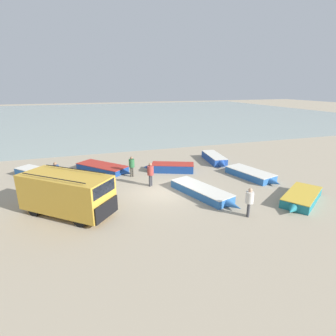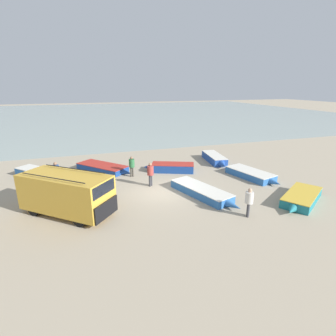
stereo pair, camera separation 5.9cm
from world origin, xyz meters
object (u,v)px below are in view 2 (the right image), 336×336
at_px(fisherman_0, 249,200).
at_px(fishing_rowboat_5, 301,198).
at_px(fishing_rowboat_0, 171,167).
at_px(parked_van, 67,193).
at_px(fisherman_2, 132,165).
at_px(fishing_rowboat_3, 103,168).
at_px(fishing_rowboat_2, 202,192).
at_px(fisherman_3, 56,172).
at_px(fishing_rowboat_6, 251,174).
at_px(fishing_rowboat_1, 215,159).
at_px(fisherman_1, 150,172).
at_px(fishing_rowboat_4, 34,172).

bearing_deg(fisherman_0, fishing_rowboat_5, -132.47).
bearing_deg(fisherman_0, fishing_rowboat_0, -40.63).
relative_size(parked_van, fisherman_0, 3.16).
relative_size(fisherman_0, fisherman_2, 1.01).
xyz_separation_m(fishing_rowboat_3, fishing_rowboat_5, (11.01, -10.29, 0.03)).
xyz_separation_m(fishing_rowboat_2, fisherman_3, (-9.09, 4.79, 0.80)).
height_order(fishing_rowboat_2, fishing_rowboat_5, fishing_rowboat_5).
height_order(fishing_rowboat_6, fisherman_2, fisherman_2).
relative_size(fishing_rowboat_1, fisherman_0, 2.73).
xyz_separation_m(fishing_rowboat_6, fisherman_3, (-14.23, 2.79, 0.80)).
height_order(fishing_rowboat_2, fishing_rowboat_6, fishing_rowboat_2).
relative_size(fishing_rowboat_5, fisherman_1, 2.55).
height_order(fishing_rowboat_5, fisherman_0, fisherman_0).
bearing_deg(fishing_rowboat_3, fisherman_1, -9.64).
height_order(fishing_rowboat_3, fishing_rowboat_5, fishing_rowboat_5).
xyz_separation_m(fishing_rowboat_2, fisherman_2, (-3.64, 5.14, 0.71)).
bearing_deg(fishing_rowboat_6, fishing_rowboat_2, -83.12).
bearing_deg(fisherman_1, fishing_rowboat_3, -10.33).
xyz_separation_m(fishing_rowboat_3, fishing_rowboat_4, (-5.32, 0.19, 0.07)).
distance_m(parked_van, fishing_rowboat_0, 9.57).
distance_m(fishing_rowboat_0, fisherman_3, 8.81).
height_order(fishing_rowboat_2, fisherman_1, fisherman_1).
height_order(fishing_rowboat_0, fisherman_2, fisherman_2).
relative_size(fisherman_1, fisherman_2, 1.05).
relative_size(fishing_rowboat_1, fishing_rowboat_2, 0.82).
xyz_separation_m(fishing_rowboat_0, fishing_rowboat_5, (5.68, -8.26, -0.06)).
xyz_separation_m(fishing_rowboat_0, fisherman_3, (-8.76, -0.66, 0.73)).
distance_m(fisherman_2, fisherman_3, 5.46).
height_order(fishing_rowboat_1, fishing_rowboat_4, fishing_rowboat_1).
relative_size(fishing_rowboat_4, fisherman_3, 1.99).
height_order(fishing_rowboat_4, fishing_rowboat_5, fishing_rowboat_4).
relative_size(fishing_rowboat_6, fisherman_2, 2.89).
relative_size(parked_van, fishing_rowboat_3, 1.10).
distance_m(parked_van, fisherman_1, 6.06).
bearing_deg(fisherman_3, fishing_rowboat_6, 112.12).
xyz_separation_m(fishing_rowboat_2, fisherman_1, (-2.77, 2.74, 0.76)).
bearing_deg(fishing_rowboat_4, fisherman_1, -164.26).
bearing_deg(fishing_rowboat_3, fishing_rowboat_5, 5.88).
distance_m(fishing_rowboat_1, fishing_rowboat_6, 4.80).
bearing_deg(fisherman_3, fishing_rowboat_0, 127.48).
relative_size(parked_van, fisherman_2, 3.19).
bearing_deg(parked_van, fishing_rowboat_5, 28.56).
bearing_deg(fishing_rowboat_1, fishing_rowboat_3, -86.67).
distance_m(fisherman_0, fisherman_2, 9.77).
distance_m(fishing_rowboat_5, fisherman_3, 16.34).
xyz_separation_m(fishing_rowboat_2, fishing_rowboat_4, (-10.98, 7.66, 0.05)).
bearing_deg(fisherman_0, fishing_rowboat_2, -31.54).
xyz_separation_m(parked_van, fishing_rowboat_1, (12.72, 6.66, -0.91)).
bearing_deg(fishing_rowboat_2, parked_van, -109.23).
height_order(fishing_rowboat_1, fishing_rowboat_6, fishing_rowboat_1).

